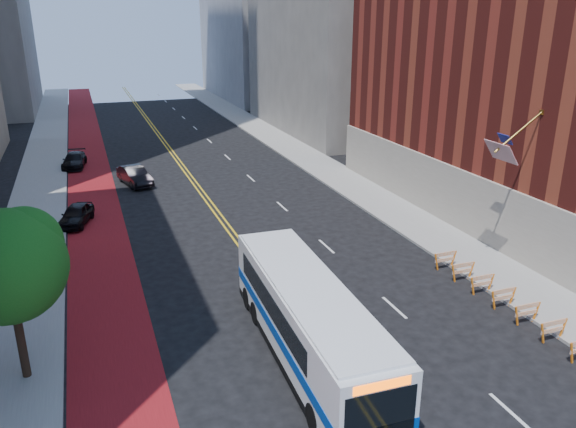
% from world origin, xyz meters
% --- Properties ---
extents(ground, '(160.00, 160.00, 0.00)m').
position_xyz_m(ground, '(0.00, 0.00, 0.00)').
color(ground, black).
rests_on(ground, ground).
extents(sidewalk_left, '(4.00, 140.00, 0.15)m').
position_xyz_m(sidewalk_left, '(-12.00, 30.00, 0.07)').
color(sidewalk_left, gray).
rests_on(sidewalk_left, ground).
extents(sidewalk_right, '(4.00, 140.00, 0.15)m').
position_xyz_m(sidewalk_right, '(12.00, 30.00, 0.07)').
color(sidewalk_right, gray).
rests_on(sidewalk_right, ground).
extents(bus_lane_paint, '(3.60, 140.00, 0.01)m').
position_xyz_m(bus_lane_paint, '(-8.10, 30.00, 0.00)').
color(bus_lane_paint, maroon).
rests_on(bus_lane_paint, ground).
extents(center_line_inner, '(0.14, 140.00, 0.01)m').
position_xyz_m(center_line_inner, '(-0.18, 30.00, 0.00)').
color(center_line_inner, gold).
rests_on(center_line_inner, ground).
extents(center_line_outer, '(0.14, 140.00, 0.01)m').
position_xyz_m(center_line_outer, '(0.18, 30.00, 0.00)').
color(center_line_outer, gold).
rests_on(center_line_outer, ground).
extents(lane_dashes, '(0.14, 98.20, 0.01)m').
position_xyz_m(lane_dashes, '(4.80, 38.00, 0.01)').
color(lane_dashes, silver).
rests_on(lane_dashes, ground).
extents(construction_barriers, '(1.42, 10.91, 1.00)m').
position_xyz_m(construction_barriers, '(9.60, 3.42, 0.68)').
color(construction_barriers, orange).
rests_on(construction_barriers, ground).
extents(street_tree, '(4.20, 4.20, 6.70)m').
position_xyz_m(street_tree, '(-11.24, 6.04, 4.91)').
color(street_tree, black).
rests_on(street_tree, sidewalk_left).
extents(transit_bus, '(3.12, 12.42, 3.39)m').
position_xyz_m(transit_bus, '(-0.70, 3.59, 1.77)').
color(transit_bus, silver).
rests_on(transit_bus, ground).
extents(car_a, '(2.71, 4.20, 1.33)m').
position_xyz_m(car_a, '(-9.30, 23.28, 0.67)').
color(car_a, black).
rests_on(car_a, ground).
extents(car_b, '(2.68, 4.84, 1.51)m').
position_xyz_m(car_b, '(-4.67, 31.44, 0.76)').
color(car_b, black).
rests_on(car_b, ground).
extents(car_c, '(2.46, 4.71, 1.30)m').
position_xyz_m(car_c, '(-9.30, 39.13, 0.65)').
color(car_c, black).
rests_on(car_c, ground).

